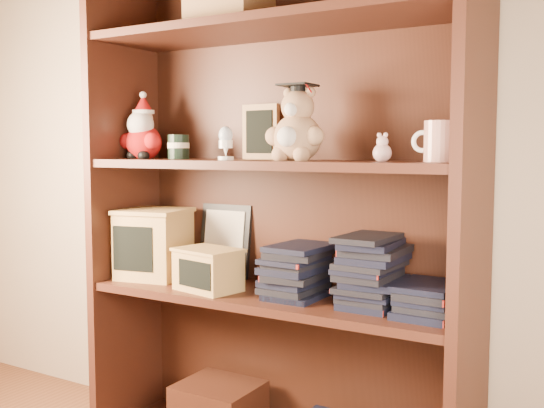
{
  "coord_description": "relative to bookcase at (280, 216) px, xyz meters",
  "views": [
    {
      "loc": [
        1.17,
        -0.31,
        0.99
      ],
      "look_at": [
        0.21,
        1.3,
        0.82
      ],
      "focal_mm": 42.0,
      "sensor_mm": 36.0,
      "label": 1
    }
  ],
  "objects": [
    {
      "name": "book_stack_right",
      "position": [
        0.48,
        -0.05,
        -0.19
      ],
      "size": [
        0.14,
        0.2,
        0.08
      ],
      "color": "black",
      "rests_on": "shelf_lower"
    },
    {
      "name": "shelf_upper",
      "position": [
        0.0,
        -0.05,
        0.16
      ],
      "size": [
        1.14,
        0.33,
        0.02
      ],
      "color": "#3F1D12",
      "rests_on": "ground"
    },
    {
      "name": "treats_box",
      "position": [
        -0.46,
        -0.05,
        -0.11
      ],
      "size": [
        0.25,
        0.25,
        0.23
      ],
      "color": "tan",
      "rests_on": "shelf_lower"
    },
    {
      "name": "grad_teddy_bear",
      "position": [
        0.09,
        -0.06,
        0.26
      ],
      "size": [
        0.18,
        0.16,
        0.22
      ],
      "color": "tan",
      "rests_on": "shelf_upper"
    },
    {
      "name": "chalkboard_plaque",
      "position": [
        -0.11,
        0.06,
        0.26
      ],
      "size": [
        0.14,
        0.08,
        0.17
      ],
      "color": "#9E7547",
      "rests_on": "shelf_upper"
    },
    {
      "name": "egg_cup",
      "position": [
        -0.11,
        -0.13,
        0.22
      ],
      "size": [
        0.05,
        0.05,
        0.1
      ],
      "color": "white",
      "rests_on": "shelf_upper"
    },
    {
      "name": "pink_figurine",
      "position": [
        0.35,
        -0.05,
        0.2
      ],
      "size": [
        0.05,
        0.05,
        0.08
      ],
      "color": "beige",
      "rests_on": "shelf_upper"
    },
    {
      "name": "bookcase",
      "position": [
        0.0,
        0.0,
        0.0
      ],
      "size": [
        1.2,
        0.35,
        1.6
      ],
      "color": "#3F1D12",
      "rests_on": "ground"
    },
    {
      "name": "santa_plush",
      "position": [
        -0.5,
        -0.06,
        0.26
      ],
      "size": [
        0.16,
        0.12,
        0.23
      ],
      "color": "#A50F0F",
      "rests_on": "shelf_upper"
    },
    {
      "name": "teachers_tin",
      "position": [
        -0.35,
        -0.05,
        0.21
      ],
      "size": [
        0.07,
        0.07,
        0.08
      ],
      "color": "black",
      "rests_on": "shelf_upper"
    },
    {
      "name": "shelf_lower",
      "position": [
        0.0,
        -0.05,
        -0.24
      ],
      "size": [
        1.14,
        0.33,
        0.02
      ],
      "color": "#3F1D12",
      "rests_on": "ground"
    },
    {
      "name": "pencils_box",
      "position": [
        -0.19,
        -0.12,
        -0.16
      ],
      "size": [
        0.22,
        0.18,
        0.13
      ],
      "color": "tan",
      "rests_on": "shelf_lower"
    },
    {
      "name": "book_stack_mid",
      "position": [
        0.32,
        -0.05,
        -0.13
      ],
      "size": [
        0.14,
        0.2,
        0.19
      ],
      "color": "black",
      "rests_on": "shelf_lower"
    },
    {
      "name": "book_stack_left",
      "position": [
        0.08,
        -0.05,
        -0.16
      ],
      "size": [
        0.14,
        0.2,
        0.14
      ],
      "color": "black",
      "rests_on": "shelf_lower"
    },
    {
      "name": "certificate_frame",
      "position": [
        -0.27,
        0.09,
        -0.11
      ],
      "size": [
        0.2,
        0.05,
        0.24
      ],
      "color": "black",
      "rests_on": "shelf_lower"
    },
    {
      "name": "teacher_mug",
      "position": [
        0.5,
        -0.05,
        0.22
      ],
      "size": [
        0.12,
        0.08,
        0.11
      ],
      "color": "silver",
      "rests_on": "shelf_upper"
    }
  ]
}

